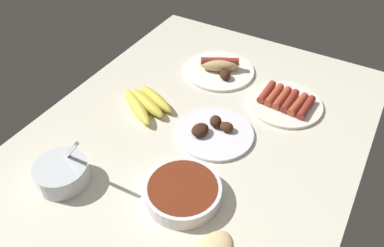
% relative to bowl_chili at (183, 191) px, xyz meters
% --- Properties ---
extents(ground_plane, '(1.20, 0.90, 0.03)m').
position_rel_bowl_chili_xyz_m(ground_plane, '(0.21, 0.08, -0.04)').
color(ground_plane, silver).
extents(bowl_chili, '(0.19, 0.19, 0.04)m').
position_rel_bowl_chili_xyz_m(bowl_chili, '(0.00, 0.00, 0.00)').
color(bowl_chili, white).
rests_on(bowl_chili, ground_plane).
extents(plate_grilled_meat, '(0.22, 0.22, 0.04)m').
position_rel_bowl_chili_xyz_m(plate_grilled_meat, '(0.24, 0.04, -0.01)').
color(plate_grilled_meat, white).
rests_on(plate_grilled_meat, ground_plane).
extents(plate_hotdog_assembled, '(0.24, 0.24, 0.06)m').
position_rel_bowl_chili_xyz_m(plate_hotdog_assembled, '(0.52, 0.16, -0.01)').
color(plate_hotdog_assembled, white).
rests_on(plate_hotdog_assembled, ground_plane).
extents(banana_bunch, '(0.17, 0.20, 0.04)m').
position_rel_bowl_chili_xyz_m(banana_bunch, '(0.24, 0.27, -0.00)').
color(banana_bunch, gold).
rests_on(banana_bunch, ground_plane).
extents(plate_sausages, '(0.23, 0.23, 0.03)m').
position_rel_bowl_chili_xyz_m(plate_sausages, '(0.46, -0.10, -0.01)').
color(plate_sausages, white).
rests_on(plate_sausages, ground_plane).
extents(bowl_coleslaw, '(0.13, 0.14, 0.15)m').
position_rel_bowl_chili_xyz_m(bowl_coleslaw, '(-0.11, 0.29, 0.01)').
color(bowl_coleslaw, silver).
rests_on(bowl_coleslaw, ground_plane).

